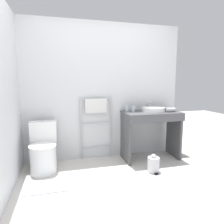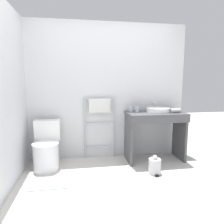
{
  "view_description": "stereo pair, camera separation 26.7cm",
  "coord_description": "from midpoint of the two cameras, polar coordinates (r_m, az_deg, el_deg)",
  "views": [
    {
      "loc": [
        -0.71,
        -2.04,
        1.37
      ],
      "look_at": [
        -0.01,
        0.67,
        0.94
      ],
      "focal_mm": 32.0,
      "sensor_mm": 36.0,
      "label": 1
    },
    {
      "loc": [
        -0.45,
        -2.09,
        1.37
      ],
      "look_at": [
        -0.01,
        0.67,
        0.94
      ],
      "focal_mm": 32.0,
      "sensor_mm": 36.0,
      "label": 2
    }
  ],
  "objects": [
    {
      "name": "toilet",
      "position": [
        3.34,
        -16.03,
        -10.21
      ],
      "size": [
        0.41,
        0.54,
        0.76
      ],
      "color": "white",
      "rests_on": "ground_plane"
    },
    {
      "name": "towel_radiator",
      "position": [
        3.51,
        -1.37,
        -0.36
      ],
      "size": [
        0.55,
        0.06,
        1.11
      ],
      "color": "silver",
      "rests_on": "ground_plane"
    },
    {
      "name": "trash_bin",
      "position": [
        3.19,
        14.55,
        -14.67
      ],
      "size": [
        0.18,
        0.22,
        0.29
      ],
      "color": "silver",
      "rests_on": "ground_plane"
    },
    {
      "name": "faucet",
      "position": [
        3.74,
        13.79,
        1.96
      ],
      "size": [
        0.02,
        0.1,
        0.16
      ],
      "color": "silver",
      "rests_on": "vanity_counter"
    },
    {
      "name": "wall_back",
      "position": [
        3.6,
        0.16,
        5.82
      ],
      "size": [
        2.91,
        0.12,
        2.38
      ],
      "primitive_type": "cube",
      "color": "silver",
      "rests_on": "ground_plane"
    },
    {
      "name": "cup_near_wall",
      "position": [
        3.55,
        7.63,
        0.9
      ],
      "size": [
        0.06,
        0.06,
        0.09
      ],
      "color": "silver",
      "rests_on": "vanity_counter"
    },
    {
      "name": "sink_basin",
      "position": [
        3.55,
        15.09,
        0.6
      ],
      "size": [
        0.4,
        0.4,
        0.08
      ],
      "color": "white",
      "rests_on": "vanity_counter"
    },
    {
      "name": "cup_near_edge",
      "position": [
        3.51,
        9.4,
        0.79
      ],
      "size": [
        0.06,
        0.06,
        0.09
      ],
      "color": "silver",
      "rests_on": "vanity_counter"
    },
    {
      "name": "hair_dryer",
      "position": [
        3.58,
        19.79,
        0.41
      ],
      "size": [
        0.23,
        0.17,
        0.08
      ],
      "color": "#B7B7BC",
      "rests_on": "vanity_counter"
    },
    {
      "name": "bath_mat",
      "position": [
        2.96,
        -15.47,
        -19.06
      ],
      "size": [
        0.56,
        0.36,
        0.01
      ],
      "primitive_type": "cube",
      "color": "#B2BCCC",
      "rests_on": "ground_plane"
    },
    {
      "name": "wall_side",
      "position": [
        2.9,
        -25.52,
        4.28
      ],
      "size": [
        0.12,
        2.1,
        2.38
      ],
      "primitive_type": "cube",
      "color": "silver",
      "rests_on": "ground_plane"
    },
    {
      "name": "ground_plane",
      "position": [
        2.55,
        6.04,
        -23.91
      ],
      "size": [
        12.0,
        12.0,
        0.0
      ],
      "primitive_type": "plane",
      "color": "silver"
    },
    {
      "name": "vanity_counter",
      "position": [
        3.56,
        14.35,
        -4.46
      ],
      "size": [
        0.98,
        0.56,
        0.85
      ],
      "color": "#4C4C51",
      "rests_on": "ground_plane"
    }
  ]
}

